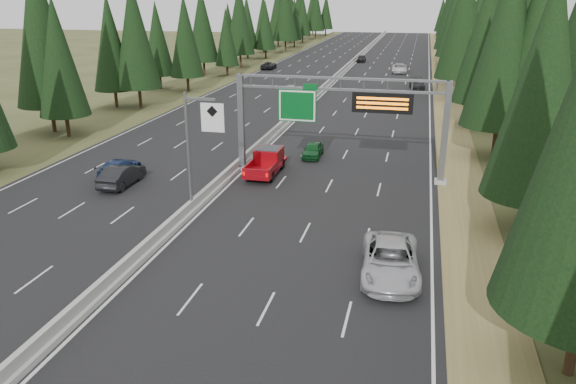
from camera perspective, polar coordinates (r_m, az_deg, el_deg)
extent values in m
cube|color=black|center=(89.50, 4.06, 10.65)|extent=(32.00, 260.00, 0.08)
cube|color=olive|center=(88.45, 15.68, 9.87)|extent=(3.60, 260.00, 0.06)
cube|color=#37421E|center=(93.98, -6.91, 10.98)|extent=(3.60, 260.00, 0.06)
cube|color=#999993|center=(89.47, 4.06, 10.77)|extent=(0.70, 260.00, 0.30)
cube|color=#999993|center=(89.41, 4.07, 11.02)|extent=(0.30, 260.00, 0.60)
cube|color=slate|center=(45.57, -4.76, 7.00)|extent=(0.45, 0.45, 7.80)
cube|color=#999993|center=(46.53, -4.63, 2.49)|extent=(0.90, 0.90, 0.30)
cube|color=slate|center=(43.47, 15.66, 5.73)|extent=(0.45, 0.45, 7.80)
cube|color=#999993|center=(44.47, 15.22, 1.04)|extent=(0.90, 0.90, 0.30)
cube|color=slate|center=(43.12, 5.37, 11.43)|extent=(15.85, 0.35, 0.16)
cube|color=slate|center=(43.25, 5.34, 10.33)|extent=(15.85, 0.35, 0.16)
cube|color=#054C19|center=(43.80, 0.94, 8.76)|extent=(3.00, 0.10, 2.50)
cube|color=silver|center=(43.75, 0.93, 8.75)|extent=(2.85, 0.02, 2.35)
cube|color=#054C19|center=(43.35, 2.27, 10.65)|extent=(1.10, 0.10, 0.45)
cube|color=black|center=(42.77, 9.57, 8.91)|extent=(4.50, 0.40, 1.50)
cube|color=orange|center=(42.50, 9.58, 9.32)|extent=(3.80, 0.02, 0.18)
cube|color=orange|center=(42.56, 9.55, 8.86)|extent=(3.80, 0.02, 0.18)
cube|color=orange|center=(42.62, 9.53, 8.40)|extent=(3.80, 0.02, 0.18)
cylinder|color=slate|center=(36.59, -10.08, 3.79)|extent=(0.20, 0.20, 8.00)
cube|color=#999993|center=(37.81, -9.73, -1.90)|extent=(0.50, 0.50, 0.20)
cube|color=slate|center=(35.41, -8.92, 9.32)|extent=(2.00, 0.15, 0.15)
cube|color=silver|center=(35.22, -7.68, 7.50)|extent=(1.50, 0.06, 1.80)
cylinder|color=black|center=(24.39, 27.06, -13.29)|extent=(0.40, 0.40, 2.95)
cylinder|color=black|center=(36.73, 22.91, -2.09)|extent=(0.40, 0.40, 2.51)
cone|color=black|center=(34.84, 24.61, 9.99)|extent=(5.64, 5.64, 13.16)
cylinder|color=black|center=(39.59, 26.07, -0.71)|extent=(0.40, 0.40, 2.93)
cylinder|color=black|center=(53.02, 20.26, 4.83)|extent=(0.40, 0.40, 2.90)
cone|color=black|center=(51.66, 21.46, 14.60)|extent=(6.53, 6.53, 15.24)
cylinder|color=black|center=(52.96, 22.85, 4.49)|extent=(0.40, 0.40, 2.91)
cone|color=black|center=(51.60, 24.21, 14.26)|extent=(6.54, 6.54, 15.27)
cylinder|color=black|center=(65.47, 18.71, 7.53)|extent=(0.40, 0.40, 2.68)
cone|color=black|center=(64.40, 19.54, 14.82)|extent=(6.03, 6.03, 14.06)
cylinder|color=black|center=(66.26, 22.47, 7.31)|extent=(0.40, 0.40, 2.89)
cone|color=black|center=(65.17, 23.52, 15.07)|extent=(6.50, 6.50, 15.18)
cylinder|color=black|center=(81.54, 16.78, 10.01)|extent=(0.40, 0.40, 2.89)
cone|color=black|center=(80.66, 17.43, 16.34)|extent=(6.51, 6.51, 15.19)
cylinder|color=black|center=(82.14, 20.06, 9.42)|extent=(0.40, 0.40, 2.03)
cone|color=black|center=(81.39, 20.59, 13.80)|extent=(4.56, 4.56, 10.65)
cylinder|color=black|center=(94.76, 17.38, 11.08)|extent=(0.40, 0.40, 2.57)
cone|color=black|center=(94.03, 17.89, 15.90)|extent=(5.77, 5.77, 13.47)
cylinder|color=black|center=(95.00, 19.99, 10.77)|extent=(0.40, 0.40, 2.41)
cone|color=black|center=(94.30, 20.53, 15.28)|extent=(5.42, 5.42, 12.64)
cylinder|color=black|center=(110.01, 16.36, 12.33)|extent=(0.40, 0.40, 2.90)
cone|color=black|center=(109.36, 16.83, 17.03)|extent=(6.52, 6.52, 15.21)
cylinder|color=black|center=(108.76, 18.37, 11.98)|extent=(0.40, 0.40, 2.60)
cone|color=black|center=(108.12, 18.85, 16.23)|extent=(5.85, 5.85, 13.65)
cylinder|color=black|center=(123.37, 16.11, 13.09)|extent=(0.40, 0.40, 3.02)
cone|color=black|center=(122.78, 16.54, 17.46)|extent=(6.79, 6.79, 15.85)
cylinder|color=black|center=(125.13, 18.22, 12.78)|extent=(0.40, 0.40, 2.20)
cone|color=black|center=(124.62, 18.56, 15.90)|extent=(4.94, 4.94, 11.54)
cylinder|color=black|center=(138.28, 16.36, 13.62)|extent=(0.40, 0.40, 2.68)
cone|color=black|center=(137.77, 16.70, 17.08)|extent=(6.04, 6.04, 14.09)
cylinder|color=black|center=(140.70, 17.36, 13.58)|extent=(0.40, 0.40, 2.54)
cone|color=black|center=(140.22, 17.70, 16.79)|extent=(5.71, 5.71, 13.32)
cylinder|color=black|center=(154.46, 15.76, 14.18)|extent=(0.40, 0.40, 2.49)
cone|color=black|center=(154.02, 16.04, 17.06)|extent=(5.61, 5.61, 13.09)
cylinder|color=black|center=(155.28, 17.11, 14.13)|extent=(0.40, 0.40, 2.71)
cone|color=black|center=(154.83, 17.43, 17.24)|extent=(6.11, 6.11, 14.25)
cylinder|color=black|center=(167.33, 15.73, 14.57)|extent=(0.40, 0.40, 2.64)
cone|color=black|center=(166.91, 16.00, 17.38)|extent=(5.93, 5.93, 13.85)
cylinder|color=black|center=(170.91, 16.94, 14.46)|extent=(0.40, 0.40, 2.08)
cone|color=black|center=(170.55, 17.17, 16.63)|extent=(4.68, 4.68, 10.92)
cylinder|color=black|center=(184.87, 15.60, 14.94)|extent=(0.40, 0.40, 2.27)
cone|color=black|center=(184.52, 15.81, 17.13)|extent=(5.12, 5.12, 11.94)
cylinder|color=black|center=(184.43, 17.09, 14.90)|extent=(0.40, 0.40, 2.96)
cone|color=black|center=(184.04, 17.38, 17.76)|extent=(6.65, 6.65, 15.53)
cylinder|color=black|center=(196.66, 15.24, 15.17)|extent=(0.40, 0.40, 2.03)
cone|color=black|center=(196.35, 15.41, 17.01)|extent=(4.56, 4.56, 10.64)
cylinder|color=black|center=(198.74, 16.95, 15.13)|extent=(0.40, 0.40, 2.57)
cone|color=black|center=(198.40, 17.19, 17.43)|extent=(5.77, 5.77, 13.47)
cylinder|color=black|center=(61.61, -21.47, 6.28)|extent=(0.40, 0.40, 2.21)
cone|color=black|center=(60.56, -22.29, 12.63)|extent=(4.97, 4.97, 11.59)
cylinder|color=black|center=(64.28, -22.76, 6.92)|extent=(0.40, 0.40, 2.86)
cone|color=black|center=(63.17, -23.84, 14.81)|extent=(6.42, 6.42, 14.99)
cylinder|color=black|center=(74.77, -14.79, 9.25)|extent=(0.40, 0.40, 2.54)
cone|color=black|center=(73.85, -15.34, 15.29)|extent=(5.70, 5.70, 13.31)
cylinder|color=black|center=(75.91, -17.07, 9.07)|extent=(0.40, 0.40, 2.23)
cone|color=black|center=(75.06, -17.61, 14.28)|extent=(5.01, 5.01, 11.69)
cylinder|color=black|center=(86.17, -10.12, 10.77)|extent=(0.40, 0.40, 2.21)
cone|color=black|center=(85.43, -10.40, 15.35)|extent=(4.97, 4.97, 11.61)
cylinder|color=black|center=(89.41, -12.83, 10.85)|extent=(0.40, 0.40, 2.06)
cone|color=black|center=(88.71, -13.15, 14.95)|extent=(4.63, 4.63, 10.81)
cylinder|color=black|center=(102.00, -6.18, 12.18)|extent=(0.40, 0.40, 1.84)
cone|color=black|center=(101.44, -6.30, 15.40)|extent=(4.14, 4.14, 9.66)
cylinder|color=black|center=(103.31, -8.51, 12.34)|extent=(0.40, 0.40, 2.43)
cone|color=black|center=(102.66, -8.73, 16.54)|extent=(5.46, 5.46, 12.75)
cylinder|color=black|center=(113.95, -4.84, 13.16)|extent=(0.40, 0.40, 2.55)
cone|color=black|center=(113.35, -4.96, 17.16)|extent=(5.73, 5.73, 13.37)
cylinder|color=black|center=(117.36, -5.97, 13.16)|extent=(0.40, 0.40, 1.94)
cone|color=black|center=(116.85, -6.08, 16.12)|extent=(4.36, 4.36, 10.18)
cylinder|color=black|center=(129.05, -2.27, 13.84)|extent=(0.40, 0.40, 2.00)
cone|color=black|center=(128.58, -2.31, 16.61)|extent=(4.51, 4.51, 10.51)
cylinder|color=black|center=(130.09, -4.12, 13.88)|extent=(0.40, 0.40, 2.14)
cone|color=black|center=(129.60, -4.20, 16.83)|extent=(4.82, 4.82, 11.24)
cylinder|color=black|center=(143.83, -0.26, 14.60)|extent=(0.40, 0.40, 2.79)
cone|color=black|center=(143.34, -0.26, 18.07)|extent=(6.27, 6.27, 14.64)
cylinder|color=black|center=(143.38, -2.48, 14.44)|extent=(0.40, 0.40, 2.18)
cone|color=black|center=(142.94, -2.52, 17.16)|extent=(4.90, 4.90, 11.43)
cylinder|color=black|center=(156.79, 0.64, 14.87)|extent=(0.40, 0.40, 2.02)
cone|color=black|center=(156.40, 0.65, 17.17)|extent=(4.54, 4.54, 10.59)
cylinder|color=black|center=(159.63, -1.01, 15.06)|extent=(0.40, 0.40, 2.61)
cone|color=black|center=(159.19, -1.03, 17.99)|extent=(5.88, 5.88, 13.72)
cylinder|color=black|center=(170.96, 1.49, 15.28)|extent=(0.40, 0.40, 2.20)
cone|color=black|center=(170.58, 1.51, 17.59)|extent=(4.95, 4.95, 11.56)
cylinder|color=black|center=(172.48, 0.18, 15.39)|extent=(0.40, 0.40, 2.60)
cone|color=black|center=(172.08, 0.19, 18.09)|extent=(5.85, 5.85, 13.66)
cylinder|color=black|center=(185.60, 2.80, 15.65)|extent=(0.40, 0.40, 2.52)
cone|color=black|center=(185.24, 2.85, 18.09)|extent=(5.68, 5.68, 13.25)
cylinder|color=black|center=(185.80, 1.11, 15.68)|extent=(0.40, 0.40, 2.53)
cone|color=black|center=(185.43, 1.12, 18.12)|extent=(5.70, 5.70, 13.31)
cylinder|color=black|center=(200.81, 3.83, 15.89)|extent=(0.40, 0.40, 2.21)
cone|color=black|center=(200.49, 3.88, 17.85)|extent=(4.97, 4.97, 11.60)
cylinder|color=black|center=(200.03, 2.54, 15.96)|extent=(0.40, 0.40, 2.65)
cone|color=black|center=(199.68, 2.57, 18.33)|extent=(5.97, 5.97, 13.93)
imported|color=#BAB9BE|center=(29.35, 10.36, -6.83)|extent=(3.36, 6.46, 1.74)
cylinder|color=black|center=(43.65, -4.04, 1.73)|extent=(0.32, 0.85, 0.85)
cylinder|color=black|center=(43.17, -1.75, 1.56)|extent=(0.32, 0.85, 0.85)
cylinder|color=black|center=(46.86, -2.78, 3.01)|extent=(0.32, 0.85, 0.85)
cylinder|color=black|center=(46.41, -0.63, 2.87)|extent=(0.32, 0.85, 0.85)
cube|color=#9B0912|center=(45.01, -2.27, 2.53)|extent=(2.13, 5.96, 0.32)
cube|color=#9B0912|center=(45.68, -1.96, 3.76)|extent=(2.02, 2.34, 1.17)
cube|color=black|center=(45.60, -1.97, 4.15)|extent=(1.81, 2.02, 0.58)
cube|color=#9B0912|center=(43.71, -4.11, 2.48)|extent=(0.11, 2.55, 0.64)
cube|color=#9B0912|center=(43.17, -1.55, 2.31)|extent=(0.11, 2.55, 0.64)
cube|color=#9B0912|center=(42.26, -3.31, 1.90)|extent=(2.13, 0.11, 0.64)
imported|color=#135322|center=(49.87, 2.54, 4.30)|extent=(1.58, 3.84, 1.30)
imported|color=#5B0D0E|center=(76.89, 9.49, 9.58)|extent=(2.09, 4.85, 1.55)
imported|color=black|center=(88.87, 12.98, 10.65)|extent=(2.59, 5.31, 1.49)
imported|color=silver|center=(106.78, 11.26, 12.23)|extent=(2.91, 5.86, 1.60)
imported|color=black|center=(122.74, 7.46, 13.30)|extent=(1.72, 4.22, 1.44)
imported|color=black|center=(44.13, -16.54, 1.65)|extent=(1.74, 4.84, 1.59)
imported|color=navy|center=(46.54, -16.76, 2.41)|extent=(2.11, 4.84, 1.39)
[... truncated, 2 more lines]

